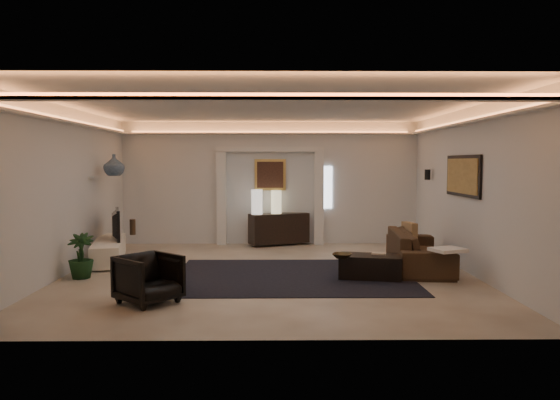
{
  "coord_description": "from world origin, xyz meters",
  "views": [
    {
      "loc": [
        0.09,
        -9.21,
        1.94
      ],
      "look_at": [
        0.2,
        0.6,
        1.25
      ],
      "focal_mm": 34.3,
      "sensor_mm": 36.0,
      "label": 1
    }
  ],
  "objects_px": {
    "armchair": "(149,279)",
    "console": "(279,228)",
    "sofa": "(419,250)",
    "coffee_table": "(370,266)"
  },
  "relations": [
    {
      "from": "console",
      "to": "coffee_table",
      "type": "height_order",
      "value": "console"
    },
    {
      "from": "sofa",
      "to": "armchair",
      "type": "distance_m",
      "value": 4.98
    },
    {
      "from": "sofa",
      "to": "armchair",
      "type": "bearing_deg",
      "value": 124.2
    },
    {
      "from": "coffee_table",
      "to": "armchair",
      "type": "xyz_separation_m",
      "value": [
        -3.34,
        -1.54,
        0.14
      ]
    },
    {
      "from": "armchair",
      "to": "console",
      "type": "bearing_deg",
      "value": 21.81
    },
    {
      "from": "console",
      "to": "sofa",
      "type": "xyz_separation_m",
      "value": [
        2.53,
        -2.8,
        -0.06
      ]
    },
    {
      "from": "coffee_table",
      "to": "armchair",
      "type": "height_order",
      "value": "armchair"
    },
    {
      "from": "sofa",
      "to": "coffee_table",
      "type": "distance_m",
      "value": 1.34
    },
    {
      "from": "coffee_table",
      "to": "console",
      "type": "bearing_deg",
      "value": 124.33
    },
    {
      "from": "console",
      "to": "armchair",
      "type": "bearing_deg",
      "value": -132.61
    }
  ]
}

